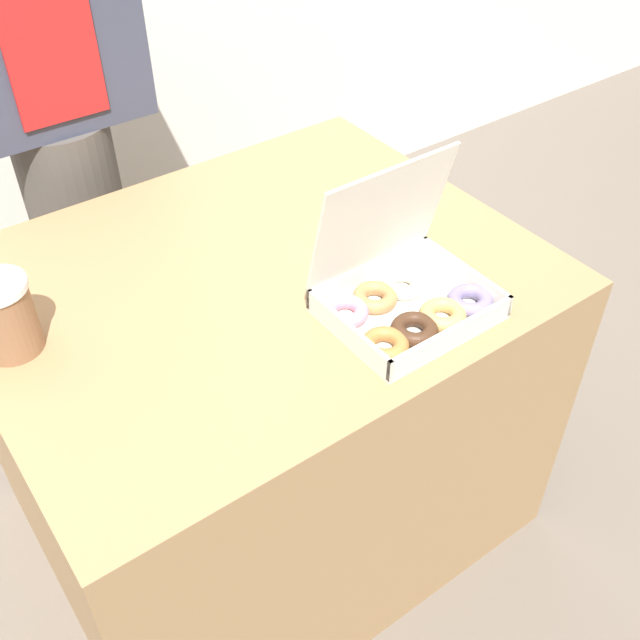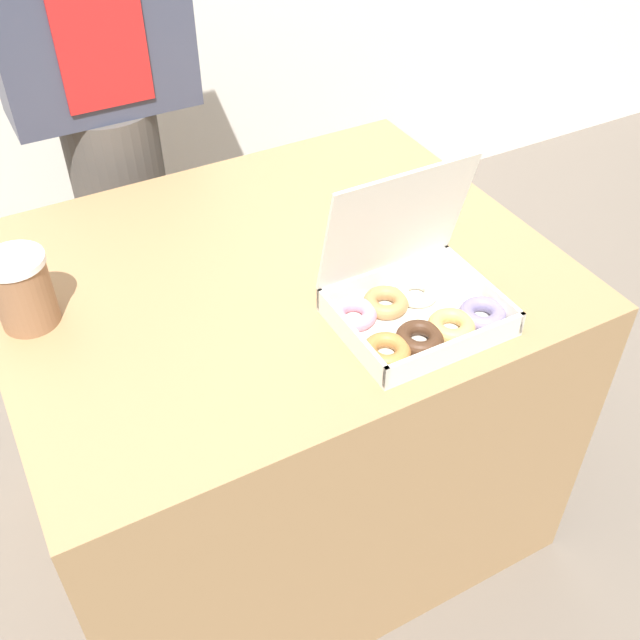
% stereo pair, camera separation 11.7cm
% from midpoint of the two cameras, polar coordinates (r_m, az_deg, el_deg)
% --- Properties ---
extents(ground_plane, '(14.00, 14.00, 0.00)m').
position_cam_midpoint_polar(ground_plane, '(1.99, -5.42, -13.99)').
color(ground_plane, '#665B51').
extents(table, '(1.05, 0.85, 0.76)m').
position_cam_midpoint_polar(table, '(1.69, -6.22, -6.61)').
color(table, '#99754C').
rests_on(table, ground_plane).
extents(donut_box, '(0.30, 0.23, 0.27)m').
position_cam_midpoint_polar(donut_box, '(1.30, 3.75, 1.79)').
color(donut_box, silver).
rests_on(donut_box, table).
extents(coffee_cup, '(0.10, 0.10, 0.14)m').
position_cam_midpoint_polar(coffee_cup, '(1.34, -25.28, 0.14)').
color(coffee_cup, '#8C6042').
rests_on(coffee_cup, table).
extents(person_customer, '(0.42, 0.23, 1.61)m').
position_cam_midpoint_polar(person_customer, '(1.85, -21.38, 14.16)').
color(person_customer, '#4C4742').
rests_on(person_customer, ground_plane).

